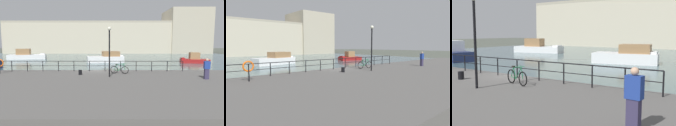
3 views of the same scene
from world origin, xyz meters
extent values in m
plane|color=#4C5147|center=(0.00, 0.00, 0.00)|extent=(240.00, 240.00, 0.00)
cube|color=#476066|center=(0.00, 30.20, 0.01)|extent=(80.00, 60.00, 0.01)
cube|color=white|center=(0.35, 17.35, 0.61)|extent=(7.63, 4.32, 1.19)
cube|color=#997047|center=(1.44, 17.57, 1.70)|extent=(3.75, 3.12, 1.00)
cube|color=white|center=(3.31, 17.94, 1.32)|extent=(1.25, 2.20, 0.24)
cube|color=white|center=(-18.71, 24.80, 0.55)|extent=(8.89, 4.77, 1.07)
cube|color=#997047|center=(-19.51, 24.61, 1.78)|extent=(3.38, 2.70, 1.40)
cube|color=white|center=(-15.26, 25.61, 1.20)|extent=(1.46, 2.21, 0.24)
cube|color=navy|center=(-19.54, 8.37, 0.60)|extent=(8.62, 4.49, 1.19)
cube|color=silver|center=(-19.17, 8.27, 1.86)|extent=(3.73, 2.62, 1.32)
cylinder|color=black|center=(-3.86, -0.75, 1.46)|extent=(0.07, 0.07, 1.05)
cylinder|color=black|center=(-2.25, -0.75, 1.46)|extent=(0.07, 0.07, 1.05)
cylinder|color=black|center=(-0.63, -0.75, 1.46)|extent=(0.07, 0.07, 1.05)
cylinder|color=black|center=(0.99, -0.75, 1.46)|extent=(0.07, 0.07, 1.05)
cylinder|color=black|center=(2.60, -0.75, 1.46)|extent=(0.07, 0.07, 1.05)
cylinder|color=black|center=(4.22, -0.75, 1.46)|extent=(0.07, 0.07, 1.05)
cylinder|color=black|center=(5.83, -0.75, 1.46)|extent=(0.07, 0.07, 1.05)
cylinder|color=black|center=(7.45, -0.75, 1.46)|extent=(0.07, 0.07, 1.05)
cylinder|color=black|center=(9.07, -0.75, 1.46)|extent=(0.07, 0.07, 1.05)
cylinder|color=black|center=(-2.25, -0.75, 1.98)|extent=(22.63, 0.06, 0.06)
cylinder|color=black|center=(-2.25, -0.75, 1.51)|extent=(22.63, 0.04, 0.04)
torus|color=black|center=(2.94, -2.37, 1.29)|extent=(0.71, 0.23, 0.72)
torus|color=black|center=(1.92, -2.12, 1.29)|extent=(0.71, 0.23, 0.72)
cylinder|color=#146638|center=(2.58, -2.28, 1.53)|extent=(0.54, 0.16, 0.66)
cylinder|color=#146638|center=(2.23, -2.20, 1.50)|extent=(0.24, 0.09, 0.58)
cylinder|color=#146638|center=(2.49, -2.26, 1.82)|extent=(0.71, 0.21, 0.11)
cylinder|color=#146638|center=(2.12, -2.17, 1.25)|extent=(0.43, 0.14, 0.12)
cylinder|color=#146638|center=(2.03, -2.15, 1.54)|extent=(0.26, 0.10, 0.51)
cylinder|color=#146638|center=(2.89, -2.36, 1.57)|extent=(0.14, 0.07, 0.57)
cube|color=black|center=(2.14, -2.18, 1.82)|extent=(0.24, 0.14, 0.05)
cylinder|color=#146638|center=(2.84, -2.34, 1.90)|extent=(0.51, 0.15, 0.02)
cylinder|color=black|center=(-1.24, -2.87, 1.15)|extent=(0.32, 0.32, 0.44)
cylinder|color=black|center=(1.49, -3.92, 2.93)|extent=(0.12, 0.12, 4.00)
cube|color=#332D4C|center=(9.38, -5.02, 1.36)|extent=(0.36, 0.26, 0.85)
cube|color=navy|center=(9.38, -5.02, 2.09)|extent=(0.46, 0.31, 0.62)
sphere|color=tan|center=(9.38, -5.02, 2.51)|extent=(0.22, 0.22, 0.22)
camera|label=1|loc=(1.71, -19.86, 3.86)|focal=29.76mm
camera|label=2|loc=(-12.67, -15.65, 3.33)|focal=30.39mm
camera|label=3|loc=(11.71, -11.67, 3.50)|focal=42.74mm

